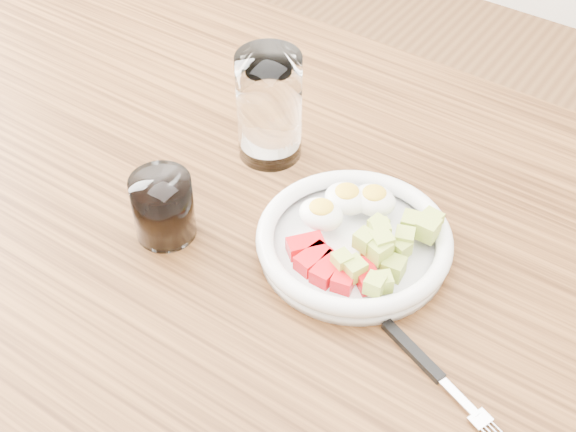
% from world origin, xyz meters
% --- Properties ---
extents(dining_table, '(1.50, 0.90, 0.77)m').
position_xyz_m(dining_table, '(0.00, 0.00, 0.67)').
color(dining_table, brown).
rests_on(dining_table, ground).
extents(bowl, '(0.23, 0.23, 0.06)m').
position_xyz_m(bowl, '(0.07, 0.03, 0.79)').
color(bowl, white).
rests_on(bowl, dining_table).
extents(fork, '(0.18, 0.08, 0.01)m').
position_xyz_m(fork, '(0.23, -0.07, 0.77)').
color(fork, black).
rests_on(fork, dining_table).
extents(water_glass, '(0.09, 0.09, 0.15)m').
position_xyz_m(water_glass, '(-0.12, 0.12, 0.85)').
color(water_glass, white).
rests_on(water_glass, dining_table).
extents(coffee_glass, '(0.07, 0.07, 0.08)m').
position_xyz_m(coffee_glass, '(-0.14, -0.07, 0.81)').
color(coffee_glass, white).
rests_on(coffee_glass, dining_table).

